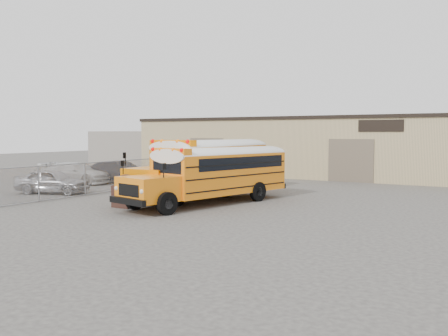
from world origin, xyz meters
The scene contains 10 objects.
ground centered at (0.00, 0.00, 0.00)m, with size 120.00×120.00×0.00m, color #403D3B.
warehouse centered at (0.00, 19.99, 2.37)m, with size 30.20×10.20×4.67m.
chainlink_fence centered at (-6.00, 3.00, 0.90)m, with size 0.07×18.07×1.81m.
distant_building_left centered at (-22.00, 22.00, 1.80)m, with size 8.00×6.00×3.60m, color gray.
school_bus_left centered at (-0.63, 10.38, 1.80)m, with size 3.19×10.61×3.10m.
school_bus_right centered at (2.77, 6.87, 1.60)m, with size 4.21×9.74×2.77m.
tarp_bundle centered at (-1.17, -2.00, 0.78)m, with size 1.11×1.11×1.52m.
car_silver centered at (-8.29, -0.30, 0.70)m, with size 1.66×4.13×1.41m, color #B2B2B7.
car_white centered at (-11.46, 4.23, 0.72)m, with size 2.01×4.95×1.44m, color silver.
car_dark centered at (-9.36, 6.24, 0.75)m, with size 1.59×4.57×1.51m, color black.
Camera 1 is at (14.60, -19.04, 3.40)m, focal length 40.00 mm.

